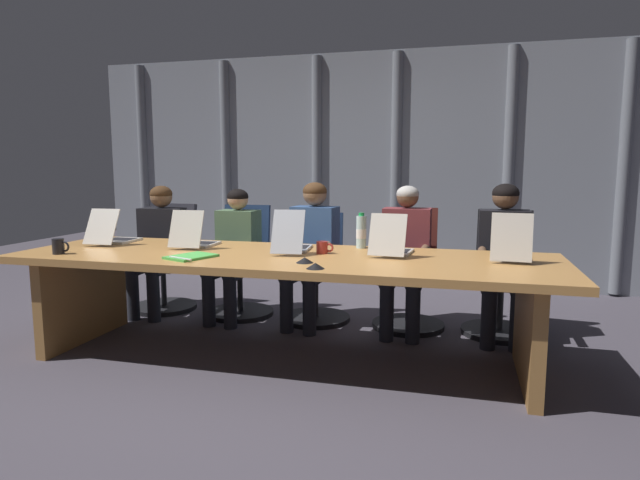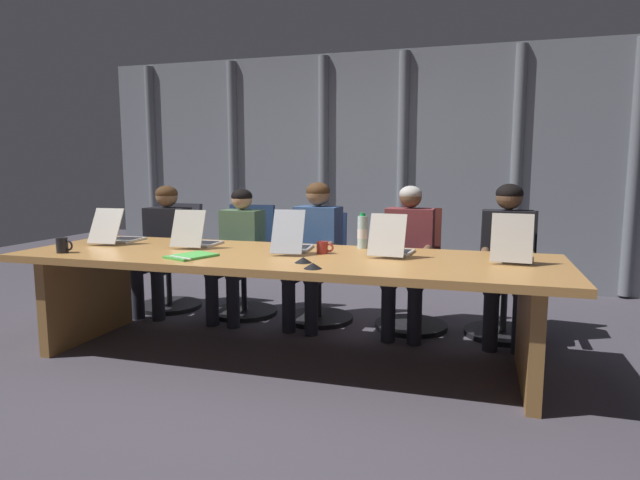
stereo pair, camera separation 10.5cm
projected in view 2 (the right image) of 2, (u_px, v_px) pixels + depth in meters
ground_plane at (282, 358)px, 3.75m from camera, size 12.82×12.82×0.00m
conference_table at (282, 275)px, 3.67m from camera, size 3.71×1.11×0.74m
curtain_backdrop at (364, 170)px, 6.14m from camera, size 6.41×0.17×2.61m
laptop_left_end at (118, 235)px, 4.26m from camera, size 0.26×0.46×0.28m
laptop_left_mid at (197, 239)px, 4.04m from camera, size 0.26×0.41×0.28m
laptop_center at (293, 243)px, 3.79m from camera, size 0.27×0.51×0.30m
laptop_right_mid at (392, 247)px, 3.63m from camera, size 0.27×0.43×0.29m
laptop_right_end at (512, 252)px, 3.39m from camera, size 0.28×0.41×0.31m
office_chair_left_end at (172, 269)px, 5.11m from camera, size 0.60×0.60×0.99m
office_chair_left_mid at (246, 273)px, 4.89m from camera, size 0.60×0.60×0.99m
office_chair_center at (320, 279)px, 4.69m from camera, size 0.60×0.60×0.93m
office_chair_right_mid at (412, 283)px, 4.46m from camera, size 0.60×0.60×0.99m
office_chair_right_end at (505, 289)px, 4.26m from camera, size 0.60×0.60×0.99m
person_left_end at (163, 240)px, 4.91m from camera, size 0.42×0.56×1.16m
person_left_mid at (238, 246)px, 4.69m from camera, size 0.38×0.56×1.14m
person_center at (314, 244)px, 4.50m from camera, size 0.43×0.57×1.21m
person_right_mid at (408, 251)px, 4.28m from camera, size 0.39×0.55×1.18m
person_right_end at (507, 252)px, 4.06m from camera, size 0.39×0.55×1.21m
water_bottle_primary at (362, 232)px, 3.93m from camera, size 0.08×0.08×0.26m
coffee_mug_near at (63, 245)px, 3.72m from camera, size 0.13×0.08×0.11m
coffee_mug_far at (323, 247)px, 3.69m from camera, size 0.12×0.08×0.09m
conference_mic_left_side at (313, 266)px, 3.14m from camera, size 0.11×0.11×0.03m
conference_mic_middle at (303, 260)px, 3.34m from camera, size 0.11×0.11×0.03m
spiral_notepad at (191, 256)px, 3.54m from camera, size 0.32×0.36×0.03m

